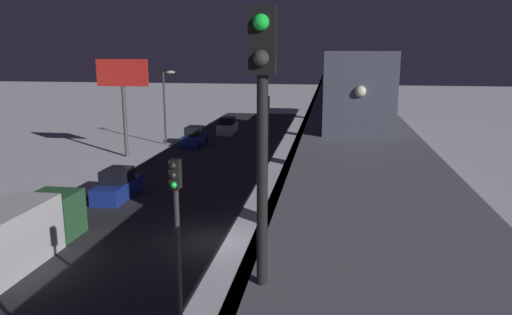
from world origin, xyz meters
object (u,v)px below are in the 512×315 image
object	(u,v)px
traffic_light_near	(177,228)
traffic_light_mid	(267,126)
box_truck	(23,231)
commercial_billboard	(123,83)
sedan_blue	(195,138)
rail_signal	(262,102)
sedan_blue_2	(118,186)
sedan_white	(227,127)
subway_train	(347,73)

from	to	relation	value
traffic_light_near	traffic_light_mid	bearing A→B (deg)	-90.00
box_truck	traffic_light_near	size ratio (longest dim) A/B	1.16
box_truck	commercial_billboard	xyz separation A→B (m)	(4.53, -22.14, 5.48)
sedan_blue	rail_signal	bearing A→B (deg)	107.48
traffic_light_mid	sedan_blue	bearing A→B (deg)	-54.04
traffic_light_near	commercial_billboard	size ratio (longest dim) A/B	0.72
traffic_light_mid	box_truck	bearing A→B (deg)	58.66
sedan_blue	traffic_light_mid	size ratio (longest dim) A/B	0.67
box_truck	commercial_billboard	world-z (taller)	commercial_billboard
sedan_blue	sedan_blue_2	world-z (taller)	same
traffic_light_mid	traffic_light_near	bearing A→B (deg)	90.00
sedan_white	sedan_blue	bearing A→B (deg)	76.93
box_truck	commercial_billboard	size ratio (longest dim) A/B	0.83
subway_train	traffic_light_near	xyz separation A→B (m)	(5.76, 24.00, -3.79)
sedan_blue_2	traffic_light_near	xyz separation A→B (m)	(-9.30, 15.59, 3.40)
box_truck	traffic_light_near	world-z (taller)	traffic_light_near
sedan_blue_2	traffic_light_mid	bearing A→B (deg)	-148.21
sedan_blue_2	traffic_light_near	size ratio (longest dim) A/B	0.72
sedan_blue	sedan_blue_2	distance (m)	18.59
traffic_light_mid	subway_train	bearing A→B (deg)	-155.34
box_truck	commercial_billboard	distance (m)	23.26
rail_signal	sedan_white	distance (m)	50.98
sedan_white	traffic_light_near	distance (m)	42.73
rail_signal	box_truck	world-z (taller)	rail_signal
rail_signal	box_truck	size ratio (longest dim) A/B	0.54
sedan_white	box_truck	bearing A→B (deg)	86.84
sedan_white	traffic_light_mid	xyz separation A→B (m)	(-7.50, 20.57, 3.40)
rail_signal	traffic_light_near	size ratio (longest dim) A/B	0.62
sedan_blue_2	traffic_light_near	distance (m)	18.47
traffic_light_near	commercial_billboard	world-z (taller)	commercial_billboard
commercial_billboard	sedan_blue	bearing A→B (deg)	-126.97
sedan_white	sedan_blue_2	bearing A→B (deg)	86.09
traffic_light_near	commercial_billboard	distance (m)	31.33
sedan_blue_2	commercial_billboard	xyz separation A→B (m)	(4.73, -12.31, 6.03)
box_truck	sedan_blue_2	bearing A→B (deg)	-91.16
rail_signal	traffic_light_mid	world-z (taller)	rail_signal
traffic_light_near	rail_signal	bearing A→B (deg)	117.44
sedan_blue	commercial_billboard	size ratio (longest dim) A/B	0.48
traffic_light_near	commercial_billboard	xyz separation A→B (m)	(14.03, -27.89, 2.63)
rail_signal	sedan_blue	xyz separation A→B (m)	(13.01, -41.31, -8.15)
sedan_blue_2	traffic_light_mid	size ratio (longest dim) A/B	0.72
sedan_blue_2	traffic_light_mid	xyz separation A→B (m)	(-9.30, -5.76, 3.40)
sedan_blue	commercial_billboard	world-z (taller)	commercial_billboard
sedan_blue_2	box_truck	world-z (taller)	box_truck
subway_train	traffic_light_near	size ratio (longest dim) A/B	5.76
sedan_white	box_truck	xyz separation A→B (m)	(2.00, 36.18, 0.55)
sedan_blue	subway_train	bearing A→B (deg)	145.94
sedan_blue	sedan_white	size ratio (longest dim) A/B	1.06
subway_train	rail_signal	xyz separation A→B (m)	(2.05, 31.13, 0.95)
traffic_light_mid	commercial_billboard	size ratio (longest dim) A/B	0.72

